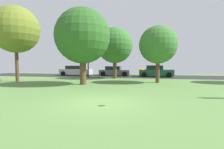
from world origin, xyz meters
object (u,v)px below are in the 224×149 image
object	(u,v)px
oak_tree_center	(115,45)
parked_car_green	(156,72)
maple_tree_near	(158,45)
frisbee_disc	(141,69)
oak_tree_left	(83,36)
street_lamp_post	(88,59)
oak_tree_right	(16,30)
parked_car_grey	(114,71)
parked_car_silver	(76,71)

from	to	relation	value
oak_tree_center	parked_car_green	world-z (taller)	oak_tree_center
maple_tree_near	frisbee_disc	size ratio (longest dim) A/B	13.44
oak_tree_left	frisbee_disc	size ratio (longest dim) A/B	16.53
maple_tree_near	oak_tree_left	world-z (taller)	oak_tree_left
oak_tree_left	street_lamp_post	bearing A→B (deg)	104.87
oak_tree_right	frisbee_disc	distance (m)	14.56
oak_tree_right	street_lamp_post	world-z (taller)	oak_tree_right
oak_tree_center	frisbee_disc	xyz separation A→B (m)	(3.37, -12.66, -2.25)
parked_car_green	parked_car_grey	bearing A→B (deg)	172.84
maple_tree_near	parked_car_grey	size ratio (longest dim) A/B	1.23
oak_tree_center	maple_tree_near	bearing A→B (deg)	-38.17
oak_tree_center	parked_car_silver	xyz separation A→B (m)	(-6.26, 3.51, -3.13)
maple_tree_near	oak_tree_center	bearing A→B (deg)	141.83
frisbee_disc	parked_car_silver	size ratio (longest dim) A/B	0.09
parked_car_silver	street_lamp_post	distance (m)	5.08
oak_tree_left	frisbee_disc	xyz separation A→B (m)	(4.96, -6.59, -2.45)
oak_tree_right	parked_car_green	size ratio (longest dim) A/B	1.69
parked_car_green	oak_tree_left	bearing A→B (deg)	-124.23
oak_tree_right	street_lamp_post	bearing A→B (deg)	42.22
street_lamp_post	frisbee_disc	bearing A→B (deg)	-62.41
oak_tree_right	oak_tree_left	world-z (taller)	oak_tree_right
maple_tree_near	parked_car_green	bearing A→B (deg)	88.48
oak_tree_left	parked_car_silver	bearing A→B (deg)	116.00
oak_tree_right	parked_car_silver	xyz separation A→B (m)	(2.35, 8.64, -4.28)
maple_tree_near	oak_tree_right	world-z (taller)	oak_tree_right
oak_tree_center	street_lamp_post	size ratio (longest dim) A/B	1.30
parked_car_silver	oak_tree_left	bearing A→B (deg)	-64.00
oak_tree_center	oak_tree_right	bearing A→B (deg)	-149.22
oak_tree_center	parked_car_grey	size ratio (longest dim) A/B	1.40
maple_tree_near	parked_car_green	distance (m)	7.37
parked_car_grey	parked_car_green	world-z (taller)	parked_car_green
oak_tree_right	parked_car_green	bearing A→B (deg)	32.10
frisbee_disc	parked_car_silver	distance (m)	18.85
maple_tree_near	frisbee_disc	bearing A→B (deg)	-97.56
oak_tree_right	parked_car_silver	distance (m)	9.93
maple_tree_near	frisbee_disc	distance (m)	9.33
maple_tree_near	oak_tree_center	xyz separation A→B (m)	(-4.57, 3.60, 0.39)
oak_tree_center	street_lamp_post	distance (m)	3.51
maple_tree_near	parked_car_grey	xyz separation A→B (m)	(-5.33, 7.54, -2.78)
oak_tree_left	street_lamp_post	world-z (taller)	oak_tree_left
maple_tree_near	oak_tree_left	xyz separation A→B (m)	(-6.16, -2.47, 0.59)
oak_tree_left	parked_car_green	xyz separation A→B (m)	(6.34, 9.32, -3.31)
oak_tree_left	oak_tree_center	xyz separation A→B (m)	(1.59, 6.07, -0.20)
maple_tree_near	street_lamp_post	bearing A→B (deg)	156.13
maple_tree_near	frisbee_disc	xyz separation A→B (m)	(-1.20, -9.07, -1.86)
parked_car_green	parked_car_silver	bearing A→B (deg)	178.66
parked_car_grey	parked_car_green	bearing A→B (deg)	-7.16
oak_tree_right	oak_tree_center	size ratio (longest dim) A/B	1.22
oak_tree_left	parked_car_silver	distance (m)	11.17
oak_tree_left	parked_car_grey	distance (m)	10.60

